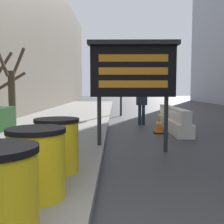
% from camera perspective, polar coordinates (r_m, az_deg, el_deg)
% --- Properties ---
extents(building_left_facade, '(0.40, 50.40, 10.16)m').
position_cam_1_polar(building_left_facade, '(12.97, -22.72, 20.50)').
color(building_left_facade, gray).
rests_on(building_left_facade, ground_plane).
extents(bare_tree, '(1.22, 1.26, 2.95)m').
position_cam_1_polar(bare_tree, '(10.67, -21.08, 4.80)').
color(bare_tree, '#4C3D2D').
rests_on(bare_tree, sidewalk_left).
extents(barrel_drum_middle, '(0.73, 0.73, 0.88)m').
position_cam_1_polar(barrel_drum_middle, '(3.45, -16.07, -10.56)').
color(barrel_drum_middle, yellow).
rests_on(barrel_drum_middle, sidewalk_left).
extents(barrel_drum_back, '(0.73, 0.73, 0.88)m').
position_cam_1_polar(barrel_drum_back, '(4.42, -11.87, -7.04)').
color(barrel_drum_back, yellow).
rests_on(barrel_drum_back, sidewalk_left).
extents(message_board, '(2.14, 0.36, 2.65)m').
position_cam_1_polar(message_board, '(6.31, 4.58, 8.97)').
color(message_board, '#28282B').
rests_on(message_board, ground_plane).
extents(jersey_barrier_white, '(0.53, 1.92, 0.86)m').
position_cam_1_polar(jersey_barrier_white, '(9.14, 14.37, -2.36)').
color(jersey_barrier_white, silver).
rests_on(jersey_barrier_white, ground_plane).
extents(jersey_barrier_cream, '(0.51, 1.69, 0.85)m').
position_cam_1_polar(jersey_barrier_cream, '(11.10, 11.90, -1.06)').
color(jersey_barrier_cream, beige).
rests_on(jersey_barrier_cream, ground_plane).
extents(traffic_cone_near, '(0.36, 0.36, 0.64)m').
position_cam_1_polar(traffic_cone_near, '(9.18, 10.16, -2.67)').
color(traffic_cone_near, black).
rests_on(traffic_cone_near, ground_plane).
extents(traffic_cone_mid, '(0.45, 0.45, 0.80)m').
position_cam_1_polar(traffic_cone_mid, '(12.79, 13.36, -0.24)').
color(traffic_cone_mid, black).
rests_on(traffic_cone_mid, ground_plane).
extents(traffic_light_near_curb, '(0.28, 0.44, 4.06)m').
position_cam_1_polar(traffic_light_near_curb, '(15.03, 1.99, 10.38)').
color(traffic_light_near_curb, '#2D2D30').
rests_on(traffic_light_near_curb, ground_plane).
extents(pedestrian_worker, '(0.47, 0.29, 1.76)m').
position_cam_1_polar(pedestrian_worker, '(11.24, 6.47, 2.47)').
color(pedestrian_worker, '#23283D').
rests_on(pedestrian_worker, ground_plane).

